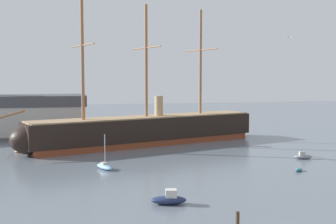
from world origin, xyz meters
TOP-DOWN VIEW (x-y plane):
  - tall_ship at (-4.15, 57.11)m, footprint 60.09×24.55m
  - motorboat_foreground_left at (-9.39, 13.07)m, footprint 4.35×2.44m
  - dinghy_mid_right at (14.20, 25.55)m, footprint 2.10×1.96m
  - sailboat_alongside_bow at (-15.10, 33.76)m, footprint 2.94×4.45m
  - motorboat_alongside_stern at (20.22, 34.69)m, footprint 3.42×1.85m
  - dinghy_far_left at (-30.31, 53.11)m, footprint 1.65×2.14m
  - dinghy_distant_centre at (3.34, 64.60)m, footprint 1.08×1.90m
  - mooring_piling_left_pair at (-4.37, 4.73)m, footprint 0.39×0.39m
  - seagull_in_flight at (6.36, 14.55)m, footprint 1.27×0.41m

SIDE VIEW (x-z plane):
  - dinghy_distant_centre at x=3.34m, z-range 0.00..0.43m
  - dinghy_far_left at x=-30.31m, z-range 0.00..0.47m
  - dinghy_mid_right at x=14.20m, z-range 0.00..0.48m
  - sailboat_alongside_bow at x=-15.10m, z-range -2.33..3.27m
  - motorboat_alongside_stern at x=20.22m, z-range -0.20..1.16m
  - motorboat_foreground_left at x=-9.39m, z-range -0.26..1.47m
  - mooring_piling_left_pair at x=-4.37m, z-range 0.00..1.34m
  - tall_ship at x=-4.15m, z-range -11.69..18.21m
  - seagull_in_flight at x=6.36m, z-range 19.40..19.54m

